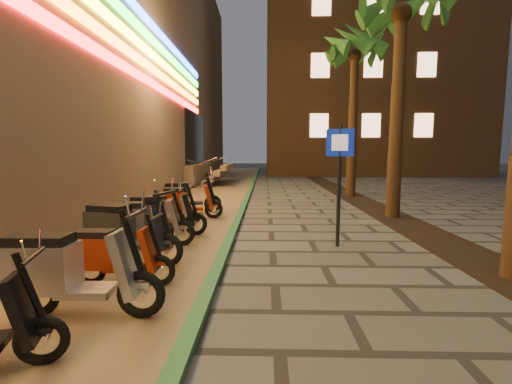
{
  "coord_description": "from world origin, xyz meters",
  "views": [
    {
      "loc": [
        -0.14,
        -3.03,
        1.87
      ],
      "look_at": [
        -0.31,
        2.87,
        1.2
      ],
      "focal_mm": 24.0,
      "sensor_mm": 36.0,
      "label": 1
    }
  ],
  "objects_px": {
    "scooter_5": "(66,271)",
    "scooter_8": "(141,222)",
    "scooter_7": "(123,230)",
    "pedestrian_sign": "(339,169)",
    "scooter_12": "(185,196)",
    "scooter_6": "(110,255)",
    "scooter_11": "(185,202)",
    "scooter_10": "(164,209)",
    "scooter_9": "(159,214)"
  },
  "relations": [
    {
      "from": "scooter_11",
      "to": "scooter_12",
      "type": "bearing_deg",
      "value": 89.21
    },
    {
      "from": "scooter_5",
      "to": "scooter_6",
      "type": "bearing_deg",
      "value": 85.6
    },
    {
      "from": "scooter_5",
      "to": "scooter_7",
      "type": "xyz_separation_m",
      "value": [
        -0.19,
        2.04,
        0.01
      ]
    },
    {
      "from": "scooter_12",
      "to": "scooter_6",
      "type": "bearing_deg",
      "value": -102.5
    },
    {
      "from": "scooter_10",
      "to": "scooter_9",
      "type": "bearing_deg",
      "value": -78.69
    },
    {
      "from": "scooter_6",
      "to": "scooter_8",
      "type": "height_order",
      "value": "scooter_8"
    },
    {
      "from": "scooter_6",
      "to": "scooter_8",
      "type": "relative_size",
      "value": 0.87
    },
    {
      "from": "scooter_8",
      "to": "scooter_11",
      "type": "bearing_deg",
      "value": 76.39
    },
    {
      "from": "scooter_5",
      "to": "scooter_11",
      "type": "distance_m",
      "value": 5.8
    },
    {
      "from": "scooter_8",
      "to": "scooter_10",
      "type": "relative_size",
      "value": 1.16
    },
    {
      "from": "scooter_8",
      "to": "pedestrian_sign",
      "type": "bearing_deg",
      "value": -6.99
    },
    {
      "from": "scooter_10",
      "to": "scooter_12",
      "type": "xyz_separation_m",
      "value": [
        0.11,
        1.93,
        0.1
      ]
    },
    {
      "from": "pedestrian_sign",
      "to": "scooter_8",
      "type": "height_order",
      "value": "pedestrian_sign"
    },
    {
      "from": "scooter_5",
      "to": "scooter_11",
      "type": "height_order",
      "value": "scooter_5"
    },
    {
      "from": "pedestrian_sign",
      "to": "scooter_7",
      "type": "bearing_deg",
      "value": -146.47
    },
    {
      "from": "scooter_6",
      "to": "scooter_8",
      "type": "distance_m",
      "value": 2.0
    },
    {
      "from": "scooter_7",
      "to": "scooter_8",
      "type": "bearing_deg",
      "value": 107.12
    },
    {
      "from": "scooter_5",
      "to": "scooter_9",
      "type": "xyz_separation_m",
      "value": [
        -0.13,
        3.81,
        -0.03
      ]
    },
    {
      "from": "scooter_6",
      "to": "scooter_7",
      "type": "distance_m",
      "value": 1.12
    },
    {
      "from": "scooter_11",
      "to": "scooter_12",
      "type": "height_order",
      "value": "scooter_12"
    },
    {
      "from": "scooter_6",
      "to": "pedestrian_sign",
      "type": "bearing_deg",
      "value": 30.74
    },
    {
      "from": "scooter_5",
      "to": "scooter_8",
      "type": "distance_m",
      "value": 2.95
    },
    {
      "from": "pedestrian_sign",
      "to": "scooter_7",
      "type": "height_order",
      "value": "pedestrian_sign"
    },
    {
      "from": "pedestrian_sign",
      "to": "scooter_10",
      "type": "bearing_deg",
      "value": 174.93
    },
    {
      "from": "scooter_9",
      "to": "scooter_10",
      "type": "distance_m",
      "value": 1.06
    },
    {
      "from": "scooter_8",
      "to": "scooter_9",
      "type": "xyz_separation_m",
      "value": [
        0.08,
        0.87,
        0.01
      ]
    },
    {
      "from": "scooter_7",
      "to": "scooter_6",
      "type": "bearing_deg",
      "value": -61.26
    },
    {
      "from": "scooter_6",
      "to": "scooter_11",
      "type": "xyz_separation_m",
      "value": [
        -0.07,
        4.84,
        0.07
      ]
    },
    {
      "from": "scooter_5",
      "to": "scooter_10",
      "type": "xyz_separation_m",
      "value": [
        -0.34,
        4.85,
        -0.1
      ]
    },
    {
      "from": "pedestrian_sign",
      "to": "scooter_9",
      "type": "relative_size",
      "value": 1.41
    },
    {
      "from": "scooter_5",
      "to": "scooter_7",
      "type": "distance_m",
      "value": 2.05
    },
    {
      "from": "scooter_10",
      "to": "scooter_12",
      "type": "relative_size",
      "value": 0.82
    },
    {
      "from": "scooter_12",
      "to": "scooter_7",
      "type": "bearing_deg",
      "value": -104.91
    },
    {
      "from": "scooter_5",
      "to": "scooter_9",
      "type": "height_order",
      "value": "scooter_5"
    },
    {
      "from": "scooter_7",
      "to": "scooter_8",
      "type": "relative_size",
      "value": 1.07
    },
    {
      "from": "scooter_11",
      "to": "scooter_9",
      "type": "bearing_deg",
      "value": -107.05
    },
    {
      "from": "scooter_6",
      "to": "scooter_10",
      "type": "xyz_separation_m",
      "value": [
        -0.4,
        3.89,
        -0.0
      ]
    },
    {
      "from": "scooter_6",
      "to": "scooter_12",
      "type": "distance_m",
      "value": 5.84
    },
    {
      "from": "pedestrian_sign",
      "to": "scooter_6",
      "type": "relative_size",
      "value": 1.65
    },
    {
      "from": "scooter_5",
      "to": "scooter_7",
      "type": "bearing_deg",
      "value": 94.63
    },
    {
      "from": "scooter_5",
      "to": "scooter_8",
      "type": "relative_size",
      "value": 1.06
    },
    {
      "from": "scooter_6",
      "to": "scooter_10",
      "type": "height_order",
      "value": "scooter_6"
    },
    {
      "from": "scooter_5",
      "to": "scooter_12",
      "type": "height_order",
      "value": "scooter_5"
    },
    {
      "from": "scooter_7",
      "to": "scooter_12",
      "type": "bearing_deg",
      "value": 106.04
    },
    {
      "from": "scooter_10",
      "to": "scooter_11",
      "type": "distance_m",
      "value": 1.01
    },
    {
      "from": "pedestrian_sign",
      "to": "scooter_12",
      "type": "relative_size",
      "value": 1.36
    },
    {
      "from": "scooter_11",
      "to": "scooter_8",
      "type": "bearing_deg",
      "value": -107.66
    },
    {
      "from": "scooter_8",
      "to": "scooter_5",
      "type": "bearing_deg",
      "value": -95.24
    },
    {
      "from": "scooter_9",
      "to": "scooter_12",
      "type": "height_order",
      "value": "scooter_12"
    },
    {
      "from": "pedestrian_sign",
      "to": "scooter_11",
      "type": "distance_m",
      "value": 4.71
    }
  ]
}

